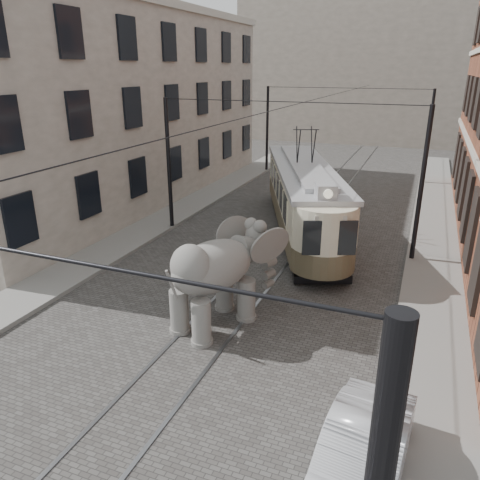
% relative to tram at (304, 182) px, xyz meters
% --- Properties ---
extents(ground, '(120.00, 120.00, 0.00)m').
position_rel_tram_xyz_m(ground, '(-0.22, -7.92, -2.36)').
color(ground, '#474441').
extents(tram_rails, '(1.54, 80.00, 0.02)m').
position_rel_tram_xyz_m(tram_rails, '(-0.22, -7.92, -2.35)').
color(tram_rails, slate).
rests_on(tram_rails, ground).
extents(sidewalk_right, '(2.00, 60.00, 0.15)m').
position_rel_tram_xyz_m(sidewalk_right, '(5.78, -7.92, -2.29)').
color(sidewalk_right, slate).
rests_on(sidewalk_right, ground).
extents(sidewalk_left, '(2.00, 60.00, 0.15)m').
position_rel_tram_xyz_m(sidewalk_left, '(-6.72, -7.92, -2.29)').
color(sidewalk_left, slate).
rests_on(sidewalk_left, ground).
extents(stucco_building, '(7.00, 24.00, 10.00)m').
position_rel_tram_xyz_m(stucco_building, '(-11.22, 2.08, 2.64)').
color(stucco_building, gray).
rests_on(stucco_building, ground).
extents(distant_block, '(28.00, 10.00, 14.00)m').
position_rel_tram_xyz_m(distant_block, '(-0.22, 32.08, 4.64)').
color(distant_block, gray).
rests_on(distant_block, ground).
extents(catenary, '(11.00, 30.20, 6.00)m').
position_rel_tram_xyz_m(catenary, '(-0.42, -2.92, 0.64)').
color(catenary, black).
rests_on(catenary, ground).
extents(tram, '(6.74, 11.95, 4.72)m').
position_rel_tram_xyz_m(tram, '(0.00, 0.00, 0.00)').
color(tram, beige).
rests_on(tram, ground).
extents(elephant, '(4.16, 5.38, 2.91)m').
position_rel_tram_xyz_m(elephant, '(-0.25, -9.23, -0.91)').
color(elephant, slate).
rests_on(elephant, ground).
extents(parked_car, '(1.74, 4.09, 1.31)m').
position_rel_tram_xyz_m(parked_car, '(4.61, -13.57, -1.70)').
color(parked_car, '#A2A2A7').
rests_on(parked_car, ground).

